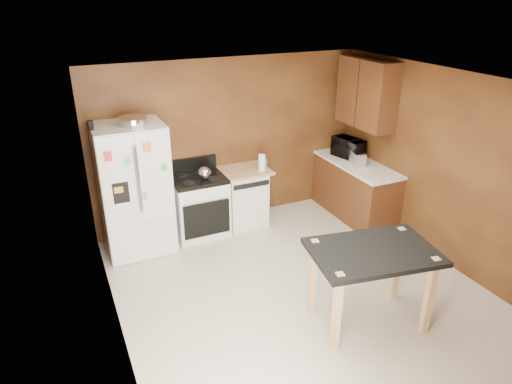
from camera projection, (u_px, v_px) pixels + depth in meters
floor at (301, 292)px, 5.56m from camera, size 4.50×4.50×0.00m
ceiling at (311, 85)px, 4.53m from camera, size 4.50×4.50×0.00m
wall_back at (230, 142)px, 6.91m from camera, size 4.20×0.00×4.20m
wall_front at (469, 323)px, 3.18m from camera, size 4.20×0.00×4.20m
wall_left at (110, 239)px, 4.24m from camera, size 0.00×4.50×4.50m
wall_right at (447, 170)px, 5.84m from camera, size 0.00×4.50×4.50m
roasting_pan at (133, 121)px, 5.76m from camera, size 0.37×0.37×0.09m
pen_cup at (90, 125)px, 5.54m from camera, size 0.08×0.08×0.11m
kettle at (205, 173)px, 6.43m from camera, size 0.19×0.19×0.19m
paper_towel at (262, 163)px, 6.76m from camera, size 0.11×0.11×0.25m
green_canister at (264, 162)px, 6.98m from camera, size 0.10×0.10×0.10m
toaster at (358, 158)px, 6.97m from camera, size 0.24×0.31×0.20m
microwave at (348, 148)px, 7.27m from camera, size 0.46×0.58×0.28m
refrigerator at (135, 189)px, 6.14m from camera, size 0.90×0.80×1.80m
gas_range at (199, 205)px, 6.72m from camera, size 0.76×0.68×1.10m
dishwasher at (243, 196)px, 7.02m from camera, size 0.78×0.63×0.89m
right_cabinets at (358, 161)px, 7.11m from camera, size 0.63×1.58×2.45m
island at (372, 261)px, 4.76m from camera, size 1.41×1.06×0.92m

